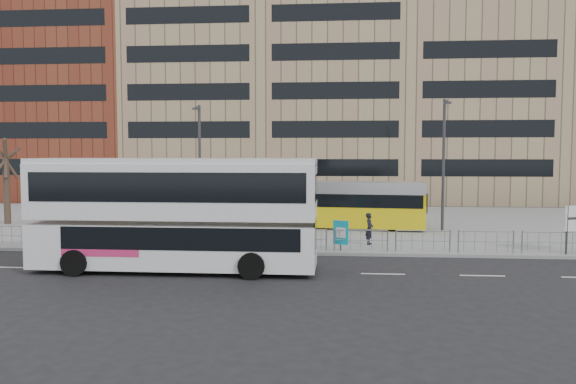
# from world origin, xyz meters

# --- Properties ---
(ground) EXTENTS (120.00, 120.00, 0.00)m
(ground) POSITION_xyz_m (0.00, 0.00, 0.00)
(ground) COLOR black
(ground) RESTS_ON ground
(plaza) EXTENTS (64.00, 24.00, 0.15)m
(plaza) POSITION_xyz_m (0.00, 12.00, 0.07)
(plaza) COLOR slate
(plaza) RESTS_ON ground
(kerb) EXTENTS (64.00, 0.25, 0.17)m
(kerb) POSITION_xyz_m (0.00, 0.05, 0.07)
(kerb) COLOR gray
(kerb) RESTS_ON ground
(building_row) EXTENTS (70.40, 18.40, 31.20)m
(building_row) POSITION_xyz_m (1.55, 34.27, 12.91)
(building_row) COLOR brown
(building_row) RESTS_ON ground
(pedestrian_barrier) EXTENTS (32.07, 0.07, 1.10)m
(pedestrian_barrier) POSITION_xyz_m (2.00, 0.50, 0.98)
(pedestrian_barrier) COLOR gray
(pedestrian_barrier) RESTS_ON plaza
(road_markings) EXTENTS (62.00, 0.12, 0.01)m
(road_markings) POSITION_xyz_m (1.00, -4.00, 0.01)
(road_markings) COLOR white
(road_markings) RESTS_ON ground
(double_decker_bus) EXTENTS (11.91, 3.11, 4.76)m
(double_decker_bus) POSITION_xyz_m (-2.72, -4.04, 2.57)
(double_decker_bus) COLOR silver
(double_decker_bus) RESTS_ON ground
(tram) EXTENTS (25.59, 5.23, 3.00)m
(tram) POSITION_xyz_m (-2.99, 9.80, 1.66)
(tram) COLOR #CFB80B
(tram) RESTS_ON plaza
(ad_panel) EXTENTS (0.76, 0.36, 1.50)m
(ad_panel) POSITION_xyz_m (4.31, 0.60, 1.03)
(ad_panel) COLOR #2D2D30
(ad_panel) RESTS_ON plaza
(pedestrian) EXTENTS (0.54, 0.69, 1.67)m
(pedestrian) POSITION_xyz_m (5.84, 2.57, 0.99)
(pedestrian) COLOR black
(pedestrian) RESTS_ON plaza
(traffic_light_west) EXTENTS (0.22, 0.24, 3.10)m
(traffic_light_west) POSITION_xyz_m (-6.08, 1.26, 2.12)
(traffic_light_west) COLOR #2D2D30
(traffic_light_west) RESTS_ON plaza
(lamp_post_west) EXTENTS (0.45, 1.04, 7.90)m
(lamp_post_west) POSITION_xyz_m (-4.67, 8.45, 4.47)
(lamp_post_west) COLOR #2D2D30
(lamp_post_west) RESTS_ON plaza
(lamp_post_east) EXTENTS (0.45, 1.04, 8.10)m
(lamp_post_east) POSITION_xyz_m (10.63, 7.87, 4.57)
(lamp_post_east) COLOR #2D2D30
(lamp_post_east) RESTS_ON plaza
(bare_tree) EXTENTS (4.76, 4.76, 8.08)m
(bare_tree) POSITION_xyz_m (-18.26, 9.30, 6.05)
(bare_tree) COLOR black
(bare_tree) RESTS_ON plaza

